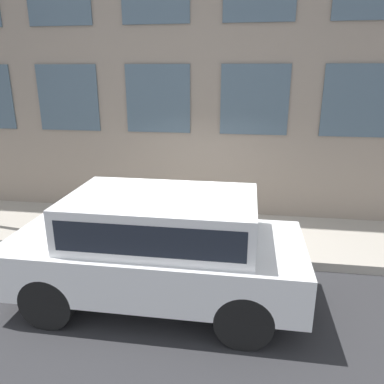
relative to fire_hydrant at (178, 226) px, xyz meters
The scene contains 5 objects.
ground_plane 0.74m from the fire_hydrant, 145.34° to the right, with size 80.00×80.00×0.00m, color #2D2D30.
sidewalk 0.87m from the fire_hydrant, 23.17° to the right, with size 2.23×60.00×0.17m.
fire_hydrant is the anchor object (origin of this frame).
person 0.66m from the fire_hydrant, 84.54° to the right, with size 0.30×0.20×1.23m.
parked_truck_white_near 1.78m from the fire_hydrant, behind, with size 1.87×4.32×1.73m.
Camera 1 is at (-6.19, -0.98, 3.40)m, focal length 35.00 mm.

